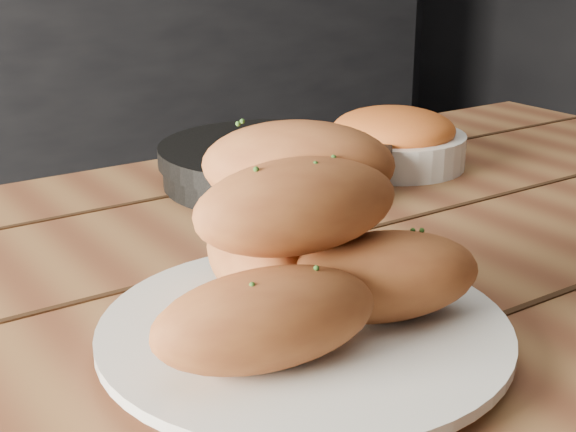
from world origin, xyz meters
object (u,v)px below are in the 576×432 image
at_px(table, 316,408).
at_px(skillet, 276,162).
at_px(bowl, 393,140).
at_px(plate, 304,334).
at_px(bread_rolls, 301,246).

bearing_deg(table, skillet, 62.40).
xyz_separation_m(table, skillet, (0.15, 0.28, 0.12)).
xyz_separation_m(table, bowl, (0.30, 0.26, 0.13)).
bearing_deg(plate, bread_rolls, 117.07).
height_order(table, bowl, bowl).
height_order(table, plate, plate).
height_order(table, bread_rolls, bread_rolls).
bearing_deg(skillet, bread_rolls, -121.02).
distance_m(plate, bowl, 0.47).
bearing_deg(table, bread_rolls, -135.64).
bearing_deg(bread_rolls, skillet, 58.98).
distance_m(skillet, bowl, 0.16).
relative_size(table, bread_rolls, 5.74).
bearing_deg(table, plate, -133.30).
distance_m(bread_rolls, skillet, 0.39).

